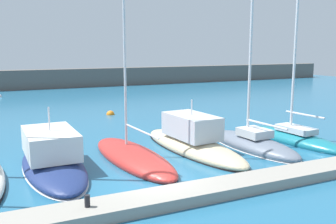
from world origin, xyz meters
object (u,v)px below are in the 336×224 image
object	(u,v)px
sailboat_red_fourth	(133,156)
sailboat_teal_seventh	(293,137)
motorboat_sand_fifth	(192,142)
dock_bollard	(87,201)
motorboat_navy_third	(52,158)
sailboat_slate_sixth	(253,143)
mooring_buoy_orange	(110,115)

from	to	relation	value
sailboat_red_fourth	sailboat_teal_seventh	world-z (taller)	sailboat_red_fourth
motorboat_sand_fifth	dock_bollard	distance (m)	10.18
motorboat_navy_third	dock_bollard	bearing A→B (deg)	-178.23
sailboat_red_fourth	motorboat_sand_fifth	bearing A→B (deg)	-87.87
motorboat_navy_third	sailboat_red_fourth	bearing A→B (deg)	-94.20
sailboat_red_fourth	sailboat_slate_sixth	bearing A→B (deg)	-100.49
sailboat_red_fourth	dock_bollard	world-z (taller)	sailboat_red_fourth
sailboat_teal_seventh	sailboat_slate_sixth	bearing A→B (deg)	89.75
motorboat_navy_third	sailboat_slate_sixth	bearing A→B (deg)	-96.08
sailboat_red_fourth	motorboat_sand_fifth	xyz separation A→B (m)	(3.92, 0.45, 0.29)
sailboat_slate_sixth	mooring_buoy_orange	xyz separation A→B (m)	(-4.52, 15.00, -0.36)
sailboat_red_fourth	dock_bollard	xyz separation A→B (m)	(-3.88, -6.08, 0.46)
motorboat_sand_fifth	mooring_buoy_orange	world-z (taller)	motorboat_sand_fifth
motorboat_navy_third	mooring_buoy_orange	distance (m)	15.72
motorboat_navy_third	dock_bollard	world-z (taller)	motorboat_navy_third
motorboat_navy_third	sailboat_slate_sixth	size ratio (longest dim) A/B	0.57
sailboat_teal_seventh	dock_bollard	distance (m)	15.84
mooring_buoy_orange	sailboat_red_fourth	bearing A→B (deg)	-101.72
motorboat_navy_third	sailboat_slate_sixth	xyz separation A→B (m)	(11.66, -1.02, -0.21)
mooring_buoy_orange	dock_bollard	world-z (taller)	dock_bollard
motorboat_navy_third	motorboat_sand_fifth	size ratio (longest dim) A/B	0.87
motorboat_navy_third	sailboat_teal_seventh	world-z (taller)	sailboat_teal_seventh
motorboat_navy_third	sailboat_red_fourth	distance (m)	4.22
sailboat_slate_sixth	mooring_buoy_orange	size ratio (longest dim) A/B	20.30
motorboat_sand_fifth	dock_bollard	bearing A→B (deg)	125.00
sailboat_slate_sixth	sailboat_teal_seventh	xyz separation A→B (m)	(3.48, 0.28, -0.06)
dock_bollard	sailboat_red_fourth	bearing A→B (deg)	57.44
motorboat_sand_fifth	sailboat_teal_seventh	xyz separation A→B (m)	(7.02, -0.97, -0.22)
motorboat_sand_fifth	motorboat_navy_third	bearing A→B (deg)	86.67
motorboat_sand_fifth	mooring_buoy_orange	distance (m)	13.80
sailboat_slate_sixth	motorboat_navy_third	bearing A→B (deg)	81.65
motorboat_sand_fifth	sailboat_teal_seventh	world-z (taller)	sailboat_teal_seventh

